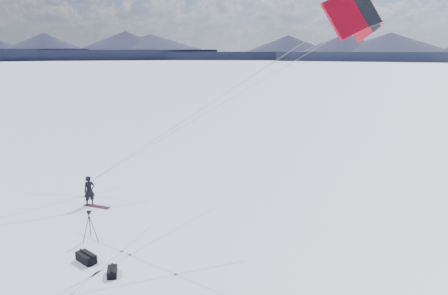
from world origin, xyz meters
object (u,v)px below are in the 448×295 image
Objects in this scene: gear_bag_b at (112,272)px; tripod at (89,221)px; gear_bag_a at (86,257)px; snowboard at (97,206)px; snowkiter at (90,205)px.

tripod is at bearing -161.43° from gear_bag_b.
gear_bag_a is (1.47, -1.50, -0.74)m from tripod.
tripod is 1.81× the size of gear_bag_b.
tripod reaches higher than snowboard.
tripod is at bearing 145.24° from gear_bag_a.
snowboard is 7.97m from gear_bag_b.
gear_bag_a is at bearing -63.65° from tripod.
gear_bag_a is (4.62, -4.64, 0.17)m from snowboard.
tripod is 1.40× the size of gear_bag_a.
snowkiter is 8.38m from gear_bag_b.
snowkiter is at bearing 121.37° from tripod.
snowkiter is 1.64× the size of gear_bag_a.
gear_bag_a is at bearing -139.94° from gear_bag_b.
snowboard is at bearing 116.96° from tripod.
tripod is at bearing -107.48° from snowkiter.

